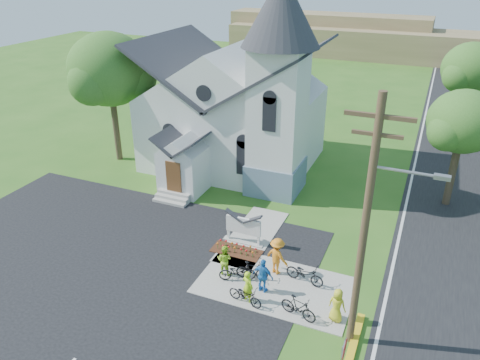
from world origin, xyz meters
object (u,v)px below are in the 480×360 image
at_px(bike_0, 237,272).
at_px(bike_4, 305,273).
at_px(church_sign, 243,226).
at_px(cyclist_4, 337,305).
at_px(bike_3, 298,308).
at_px(cyclist_3, 277,256).
at_px(utility_pole, 367,222).
at_px(stop_sign, 343,356).
at_px(cyclist_1, 224,260).
at_px(cyclist_0, 248,286).
at_px(bike_2, 245,295).
at_px(bike_1, 252,270).
at_px(cyclist_2, 263,276).

height_order(bike_0, bike_4, bike_4).
height_order(church_sign, cyclist_4, church_sign).
distance_m(bike_0, bike_4, 3.10).
bearing_deg(bike_3, cyclist_3, 50.43).
xyz_separation_m(utility_pole, bike_3, (-2.30, 0.39, -4.85)).
bearing_deg(stop_sign, bike_3, 127.48).
relative_size(stop_sign, cyclist_3, 1.33).
xyz_separation_m(stop_sign, bike_3, (-2.37, 3.09, -1.23)).
xyz_separation_m(church_sign, bike_4, (3.88, -1.98, -0.49)).
bearing_deg(cyclist_1, bike_3, 159.22).
xyz_separation_m(cyclist_4, bike_4, (-1.87, 1.88, -0.28)).
height_order(cyclist_0, bike_2, cyclist_0).
bearing_deg(bike_0, bike_4, -94.02).
bearing_deg(cyclist_0, stop_sign, 166.14).
distance_m(bike_1, bike_2, 1.75).
height_order(church_sign, bike_2, church_sign).
relative_size(cyclist_2, cyclist_3, 0.90).
bearing_deg(bike_1, cyclist_2, -140.37).
height_order(stop_sign, bike_3, stop_sign).
height_order(stop_sign, cyclist_1, stop_sign).
height_order(church_sign, bike_3, church_sign).
relative_size(church_sign, cyclist_0, 1.43).
distance_m(cyclist_3, cyclist_4, 3.89).
xyz_separation_m(bike_1, cyclist_3, (0.91, 0.89, 0.48)).
bearing_deg(bike_0, cyclist_1, 49.80).
height_order(utility_pole, cyclist_2, utility_pole).
bearing_deg(cyclist_2, cyclist_4, 179.56).
relative_size(bike_3, bike_4, 0.90).
relative_size(utility_pole, stop_sign, 4.03).
relative_size(utility_pole, cyclist_1, 6.55).
height_order(stop_sign, cyclist_4, stop_sign).
relative_size(bike_2, bike_3, 0.99).
xyz_separation_m(church_sign, bike_1, (1.55, -2.67, -0.52)).
bearing_deg(bike_3, utility_pole, -84.72).
bearing_deg(stop_sign, bike_2, 147.38).
bearing_deg(cyclist_2, bike_2, 77.01).
height_order(bike_0, cyclist_4, cyclist_4).
bearing_deg(bike_2, bike_1, 23.29).
distance_m(bike_2, cyclist_3, 2.70).
bearing_deg(utility_pole, cyclist_1, 163.35).
xyz_separation_m(church_sign, bike_3, (4.27, -4.31, -0.48)).
bearing_deg(bike_2, cyclist_3, -0.57).
xyz_separation_m(cyclist_1, cyclist_4, (5.55, -1.06, 0.00)).
height_order(stop_sign, cyclist_2, stop_sign).
bearing_deg(utility_pole, church_sign, 144.40).
relative_size(stop_sign, bike_3, 1.49).
distance_m(cyclist_4, bike_4, 2.67).
distance_m(cyclist_1, bike_2, 2.35).
distance_m(utility_pole, bike_2, 6.78).
distance_m(bike_0, bike_2, 1.66).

